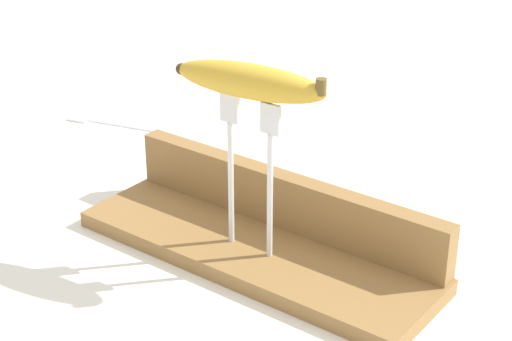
% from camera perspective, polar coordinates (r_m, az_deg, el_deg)
% --- Properties ---
extents(ground_plane, '(3.00, 3.00, 0.00)m').
position_cam_1_polar(ground_plane, '(1.06, -0.00, -5.86)').
color(ground_plane, white).
extents(wooden_board, '(0.47, 0.15, 0.02)m').
position_cam_1_polar(wooden_board, '(1.06, -0.00, -5.39)').
color(wooden_board, olive).
rests_on(wooden_board, ground).
extents(board_backstop, '(0.46, 0.03, 0.07)m').
position_cam_1_polar(board_backstop, '(1.08, 1.95, -1.98)').
color(board_backstop, olive).
rests_on(board_backstop, wooden_board).
extents(fork_stand_center, '(0.08, 0.01, 0.19)m').
position_cam_1_polar(fork_stand_center, '(0.99, -0.41, 0.59)').
color(fork_stand_center, silver).
rests_on(fork_stand_center, wooden_board).
extents(banana_raised_center, '(0.19, 0.07, 0.04)m').
position_cam_1_polar(banana_raised_center, '(0.95, -0.43, 5.98)').
color(banana_raised_center, gold).
rests_on(banana_raised_center, fork_stand_center).
extents(fork_fallen_near, '(0.16, 0.06, 0.01)m').
position_cam_1_polar(fork_fallen_near, '(1.48, -10.41, 3.26)').
color(fork_fallen_near, silver).
rests_on(fork_fallen_near, ground).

